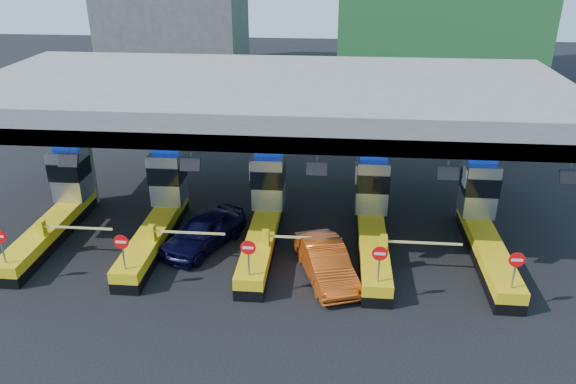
{
  "coord_description": "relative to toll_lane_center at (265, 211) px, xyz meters",
  "views": [
    {
      "loc": [
        3.21,
        -23.09,
        12.99
      ],
      "look_at": [
        1.12,
        0.0,
        2.55
      ],
      "focal_mm": 35.0,
      "sensor_mm": 36.0,
      "label": 1
    }
  ],
  "objects": [
    {
      "name": "toll_lane_center",
      "position": [
        0.0,
        0.0,
        0.0
      ],
      "size": [
        4.43,
        8.0,
        4.16
      ],
      "color": "black",
      "rests_on": "ground"
    },
    {
      "name": "van",
      "position": [
        -2.69,
        -1.11,
        -0.59
      ],
      "size": [
        3.74,
        5.12,
        1.62
      ],
      "primitive_type": "imported",
      "rotation": [
        0.0,
        0.0,
        -0.43
      ],
      "color": "black",
      "rests_on": "ground"
    },
    {
      "name": "toll_lane_right",
      "position": [
        5.0,
        0.0,
        0.0
      ],
      "size": [
        4.43,
        8.0,
        4.16
      ],
      "color": "black",
      "rests_on": "ground"
    },
    {
      "name": "toll_lane_left",
      "position": [
        -5.0,
        0.0,
        0.0
      ],
      "size": [
        4.43,
        8.0,
        4.16
      ],
      "color": "black",
      "rests_on": "ground"
    },
    {
      "name": "toll_lane_far_right",
      "position": [
        10.0,
        0.0,
        0.0
      ],
      "size": [
        4.43,
        8.0,
        4.16
      ],
      "color": "black",
      "rests_on": "ground"
    },
    {
      "name": "toll_lane_far_left",
      "position": [
        -10.0,
        0.0,
        0.0
      ],
      "size": [
        4.43,
        8.0,
        4.16
      ],
      "color": "black",
      "rests_on": "ground"
    },
    {
      "name": "toll_canopy",
      "position": [
        -0.0,
        2.59,
        4.74
      ],
      "size": [
        28.0,
        12.09,
        7.0
      ],
      "color": "slate",
      "rests_on": "ground"
    },
    {
      "name": "ground",
      "position": [
        -0.0,
        -0.28,
        -1.4
      ],
      "size": [
        120.0,
        120.0,
        0.0
      ],
      "primitive_type": "plane",
      "color": "black",
      "rests_on": "ground"
    },
    {
      "name": "red_car",
      "position": [
        2.96,
        -3.24,
        -0.64
      ],
      "size": [
        2.99,
        4.89,
        1.52
      ],
      "primitive_type": "imported",
      "rotation": [
        0.0,
        0.0,
        0.32
      ],
      "color": "#B8410E",
      "rests_on": "ground"
    }
  ]
}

